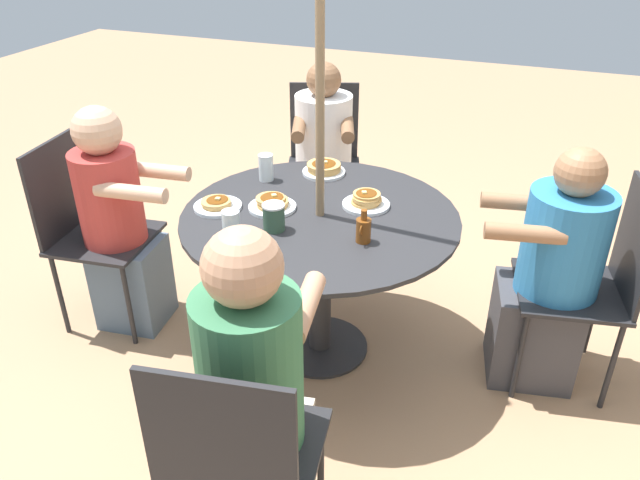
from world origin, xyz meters
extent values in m
plane|color=tan|center=(0.00, 0.00, 0.00)|extent=(12.00, 12.00, 0.00)
cylinder|color=#28282B|center=(0.00, 0.00, 0.01)|extent=(0.46, 0.46, 0.01)
cylinder|color=#28282B|center=(0.00, 0.00, 0.36)|extent=(0.10, 0.10, 0.71)
cylinder|color=#28282B|center=(0.00, 0.00, 0.72)|extent=(1.21, 1.21, 0.02)
cylinder|color=#846B4C|center=(0.00, 0.00, 1.10)|extent=(0.04, 0.04, 2.20)
cylinder|color=#232326|center=(-0.08, -0.91, 0.23)|extent=(0.02, 0.02, 0.46)
cylinder|color=#232326|center=(0.29, -0.87, 0.23)|extent=(0.02, 0.02, 0.46)
cylinder|color=#232326|center=(-0.03, -1.28, 0.23)|extent=(0.02, 0.02, 0.46)
cylinder|color=#232326|center=(0.34, -1.24, 0.23)|extent=(0.02, 0.02, 0.46)
cube|color=#232326|center=(0.13, -1.07, 0.46)|extent=(0.49, 0.49, 0.02)
cube|color=#232326|center=(0.16, -1.28, 0.71)|extent=(0.42, 0.07, 0.47)
cube|color=slate|center=(0.12, -0.97, 0.23)|extent=(0.32, 0.35, 0.46)
cylinder|color=#B73833|center=(0.12, -1.01, 0.69)|extent=(0.30, 0.30, 0.47)
sphere|color=#DBA884|center=(0.12, -1.01, 1.03)|extent=(0.22, 0.22, 0.22)
cylinder|color=#DBA884|center=(-0.02, -0.83, 0.80)|extent=(0.11, 0.34, 0.07)
cylinder|color=#DBA884|center=(0.22, -0.81, 0.80)|extent=(0.11, 0.34, 0.07)
cylinder|color=#232326|center=(0.91, -0.04, 0.23)|extent=(0.02, 0.02, 0.46)
cylinder|color=#232326|center=(0.85, 0.33, 0.23)|extent=(0.02, 0.02, 0.46)
cube|color=#232326|center=(1.07, 0.17, 0.46)|extent=(0.50, 0.50, 0.02)
cube|color=#232326|center=(1.28, 0.21, 0.71)|extent=(0.08, 0.41, 0.47)
cube|color=beige|center=(0.96, 0.16, 0.23)|extent=(0.37, 0.35, 0.46)
cylinder|color=#38754C|center=(1.01, 0.16, 0.73)|extent=(0.31, 0.31, 0.54)
sphere|color=tan|center=(1.01, 0.16, 1.10)|extent=(0.23, 0.23, 0.23)
cylinder|color=tan|center=(0.85, 0.01, 0.86)|extent=(0.31, 0.12, 0.07)
cylinder|color=tan|center=(0.81, 0.26, 0.86)|extent=(0.31, 0.12, 0.07)
cylinder|color=#232326|center=(0.01, 0.91, 0.23)|extent=(0.02, 0.02, 0.46)
cylinder|color=#232326|center=(-0.35, 0.84, 0.23)|extent=(0.02, 0.02, 0.46)
cylinder|color=#232326|center=(-0.06, 1.28, 0.23)|extent=(0.02, 0.02, 0.46)
cylinder|color=#232326|center=(-0.42, 1.21, 0.23)|extent=(0.02, 0.02, 0.46)
cube|color=#232326|center=(-0.21, 1.06, 0.46)|extent=(0.51, 0.51, 0.02)
cube|color=#232326|center=(-0.25, 1.27, 0.71)|extent=(0.41, 0.10, 0.47)
cube|color=#3D3D42|center=(-0.18, 0.95, 0.23)|extent=(0.39, 0.42, 0.46)
cylinder|color=teal|center=(-0.19, 1.00, 0.69)|extent=(0.34, 0.34, 0.46)
sphere|color=#A3704C|center=(-0.19, 1.00, 1.01)|extent=(0.20, 0.20, 0.20)
cylinder|color=#A3704C|center=(-0.02, 0.84, 0.80)|extent=(0.13, 0.32, 0.07)
cylinder|color=#A3704C|center=(-0.29, 0.79, 0.80)|extent=(0.13, 0.32, 0.07)
cylinder|color=#232326|center=(-0.91, -0.13, 0.23)|extent=(0.02, 0.02, 0.46)
cylinder|color=#232326|center=(-0.78, -0.48, 0.23)|extent=(0.02, 0.02, 0.46)
cylinder|color=#232326|center=(-1.26, -0.25, 0.23)|extent=(0.02, 0.02, 0.46)
cylinder|color=#232326|center=(-1.13, -0.60, 0.23)|extent=(0.02, 0.02, 0.46)
cube|color=#232326|center=(-1.02, -0.36, 0.46)|extent=(0.56, 0.56, 0.02)
cube|color=#232326|center=(-1.22, -0.44, 0.71)|extent=(0.16, 0.40, 0.47)
cube|color=gray|center=(-0.92, -0.33, 0.23)|extent=(0.43, 0.41, 0.46)
cylinder|color=white|center=(-0.96, -0.34, 0.70)|extent=(0.33, 0.33, 0.50)
sphere|color=brown|center=(-0.96, -0.34, 1.04)|extent=(0.19, 0.19, 0.19)
cylinder|color=brown|center=(-0.84, -0.16, 0.82)|extent=(0.30, 0.16, 0.07)
cylinder|color=brown|center=(-0.75, -0.41, 0.82)|extent=(0.30, 0.16, 0.07)
cylinder|color=white|center=(0.02, -0.22, 0.74)|extent=(0.21, 0.21, 0.01)
cylinder|color=tan|center=(0.02, -0.21, 0.75)|extent=(0.14, 0.14, 0.01)
cylinder|color=tan|center=(0.02, -0.21, 0.77)|extent=(0.14, 0.14, 0.01)
cylinder|color=tan|center=(0.02, -0.22, 0.78)|extent=(0.13, 0.13, 0.01)
ellipsoid|color=brown|center=(0.02, -0.22, 0.79)|extent=(0.11, 0.10, 0.00)
cube|color=#F4E084|center=(0.01, -0.21, 0.80)|extent=(0.03, 0.03, 0.01)
cylinder|color=white|center=(-0.42, -0.14, 0.74)|extent=(0.21, 0.21, 0.01)
cylinder|color=tan|center=(-0.42, -0.14, 0.75)|extent=(0.16, 0.16, 0.01)
cylinder|color=tan|center=(-0.42, -0.14, 0.77)|extent=(0.16, 0.16, 0.01)
cylinder|color=tan|center=(-0.42, -0.14, 0.78)|extent=(0.17, 0.17, 0.01)
ellipsoid|color=brown|center=(-0.42, -0.14, 0.79)|extent=(0.13, 0.12, 0.00)
cube|color=#F4E084|center=(-0.42, -0.13, 0.79)|extent=(0.03, 0.03, 0.01)
cylinder|color=white|center=(0.10, -0.44, 0.74)|extent=(0.21, 0.21, 0.01)
cylinder|color=tan|center=(0.11, -0.44, 0.75)|extent=(0.13, 0.13, 0.01)
cylinder|color=tan|center=(0.11, -0.45, 0.77)|extent=(0.13, 0.13, 0.01)
ellipsoid|color=brown|center=(0.10, -0.44, 0.77)|extent=(0.10, 0.09, 0.00)
cube|color=#F4E084|center=(0.10, -0.44, 0.78)|extent=(0.02, 0.02, 0.01)
cylinder|color=white|center=(-0.15, 0.16, 0.74)|extent=(0.21, 0.21, 0.01)
cylinder|color=tan|center=(-0.15, 0.16, 0.75)|extent=(0.13, 0.13, 0.01)
cylinder|color=tan|center=(-0.15, 0.16, 0.77)|extent=(0.13, 0.13, 0.01)
cylinder|color=tan|center=(-0.14, 0.16, 0.78)|extent=(0.12, 0.12, 0.01)
cylinder|color=tan|center=(-0.15, 0.16, 0.79)|extent=(0.12, 0.12, 0.01)
ellipsoid|color=brown|center=(-0.15, 0.16, 0.80)|extent=(0.10, 0.09, 0.00)
cube|color=#F4E084|center=(-0.14, 0.15, 0.80)|extent=(0.03, 0.03, 0.01)
cylinder|color=brown|center=(0.16, 0.24, 0.78)|extent=(0.06, 0.06, 0.10)
cylinder|color=brown|center=(0.16, 0.24, 0.85)|extent=(0.03, 0.03, 0.04)
torus|color=brown|center=(0.18, 0.24, 0.80)|extent=(0.05, 0.01, 0.05)
cylinder|color=#33513D|center=(0.19, -0.13, 0.79)|extent=(0.09, 0.09, 0.11)
cylinder|color=white|center=(0.19, -0.13, 0.84)|extent=(0.09, 0.09, 0.01)
cylinder|color=silver|center=(0.32, -0.25, 0.80)|extent=(0.07, 0.07, 0.12)
cylinder|color=silver|center=(-0.25, -0.37, 0.80)|extent=(0.07, 0.07, 0.13)
camera|label=1|loc=(2.24, 0.85, 1.98)|focal=35.00mm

